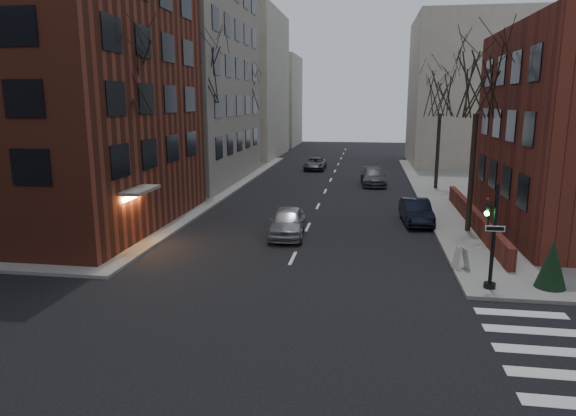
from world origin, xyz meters
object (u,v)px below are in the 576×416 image
object	(u,v)px
traffic_signal	(491,243)
car_lane_silver	(287,222)
evergreen_shrub	(552,264)
streetlamp_near	(191,145)
tree_right_a	(478,83)
tree_left_b	(200,75)
sandwich_board	(461,258)
parked_sedan	(416,212)
tree_left_c	(246,91)
tree_left_a	(122,72)
car_lane_far	(315,164)
tree_right_b	(441,94)
car_lane_gray	(373,177)
streetlamp_far	(256,129)

from	to	relation	value
traffic_signal	car_lane_silver	bearing A→B (deg)	141.84
car_lane_silver	evergreen_shrub	world-z (taller)	evergreen_shrub
traffic_signal	evergreen_shrub	distance (m)	2.51
streetlamp_near	tree_right_a	bearing A→B (deg)	-13.24
tree_left_b	sandwich_board	distance (m)	23.43
parked_sedan	evergreen_shrub	size ratio (longest dim) A/B	2.29
tree_left_c	tree_left_a	bearing A→B (deg)	-90.00
car_lane_silver	tree_left_c	bearing A→B (deg)	104.27
car_lane_far	evergreen_shrub	bearing A→B (deg)	-69.82
tree_right_b	sandwich_board	xyz separation A→B (m)	(-1.50, -20.86, -6.97)
tree_left_c	tree_left_b	bearing A→B (deg)	-90.00
tree_right_a	streetlamp_near	distance (m)	17.87
tree_right_b	sandwich_board	world-z (taller)	tree_right_b
tree_left_c	streetlamp_near	xyz separation A→B (m)	(0.60, -18.00, -3.79)
tree_right_b	tree_left_c	bearing A→B (deg)	155.56
car_lane_gray	evergreen_shrub	size ratio (longest dim) A/B	2.61
tree_right_a	car_lane_silver	distance (m)	12.27
traffic_signal	streetlamp_far	xyz separation A→B (m)	(-16.14, 33.01, 2.33)
evergreen_shrub	car_lane_far	bearing A→B (deg)	110.35
car_lane_silver	evergreen_shrub	bearing A→B (deg)	-34.30
tree_left_a	car_lane_silver	world-z (taller)	tree_left_a
traffic_signal	parked_sedan	size ratio (longest dim) A/B	0.93
streetlamp_far	parked_sedan	xyz separation A→B (m)	(14.40, -22.11, -3.53)
car_lane_gray	evergreen_shrub	bearing A→B (deg)	-79.32
tree_left_a	evergreen_shrub	size ratio (longest dim) A/B	5.45
tree_left_a	car_lane_silver	size ratio (longest dim) A/B	2.29
car_lane_gray	streetlamp_far	bearing A→B (deg)	141.01
streetlamp_far	tree_right_a	bearing A→B (deg)	-54.69
traffic_signal	streetlamp_near	size ratio (longest dim) A/B	0.64
streetlamp_near	streetlamp_far	xyz separation A→B (m)	(0.00, 20.00, 0.00)
tree_left_a	streetlamp_near	distance (m)	9.07
parked_sedan	car_lane_gray	xyz separation A→B (m)	(-2.39, 13.78, 0.00)
tree_left_b	tree_right_a	xyz separation A→B (m)	(17.60, -8.00, -0.88)
evergreen_shrub	tree_right_a	bearing A→B (deg)	99.74
tree_left_a	tree_left_c	world-z (taller)	tree_left_a
tree_right_b	evergreen_shrub	bearing A→B (deg)	-86.26
streetlamp_near	evergreen_shrub	bearing A→B (deg)	-34.31
evergreen_shrub	tree_left_a	bearing A→B (deg)	166.42
streetlamp_near	sandwich_board	world-z (taller)	streetlamp_near
tree_left_b	car_lane_gray	bearing A→B (deg)	31.30
streetlamp_far	car_lane_silver	size ratio (longest dim) A/B	1.40
tree_right_b	streetlamp_far	xyz separation A→B (m)	(-17.00, 10.00, -3.35)
tree_right_a	tree_right_b	bearing A→B (deg)	90.00
car_lane_far	tree_left_b	bearing A→B (deg)	-111.82
tree_right_a	car_lane_gray	xyz separation A→B (m)	(-4.99, 15.67, -7.32)
tree_right_b	streetlamp_near	size ratio (longest dim) A/B	1.46
parked_sedan	car_lane_far	bearing A→B (deg)	105.62
streetlamp_far	sandwich_board	xyz separation A→B (m)	(15.50, -30.86, -3.62)
tree_left_b	tree_left_c	distance (m)	14.03
car_lane_far	traffic_signal	bearing A→B (deg)	-73.61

